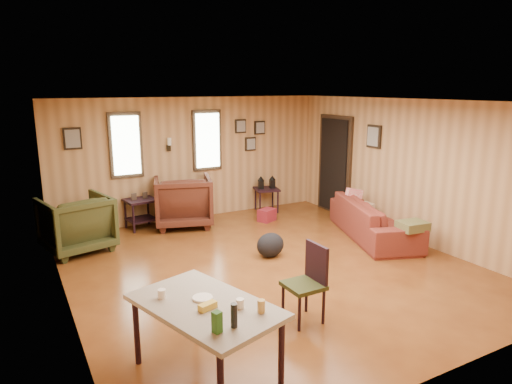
# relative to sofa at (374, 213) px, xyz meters

# --- Properties ---
(room) EXTENTS (5.54, 6.04, 2.44)m
(room) POSITION_rel_sofa_xyz_m (-2.13, -0.03, 0.77)
(room) COLOR brown
(room) RESTS_ON ground
(sofa) EXTENTS (1.38, 2.32, 0.87)m
(sofa) POSITION_rel_sofa_xyz_m (0.00, 0.00, 0.00)
(sofa) COLOR maroon
(sofa) RESTS_ON ground
(recliner_brown) EXTENTS (1.27, 1.23, 1.06)m
(recliner_brown) POSITION_rel_sofa_xyz_m (-2.69, 2.25, 0.09)
(recliner_brown) COLOR #461F15
(recliner_brown) RESTS_ON ground
(recliner_green) EXTENTS (1.15, 1.11, 1.00)m
(recliner_green) POSITION_rel_sofa_xyz_m (-4.66, 1.77, 0.06)
(recliner_green) COLOR #313518
(recliner_green) RESTS_ON ground
(end_table) EXTENTS (0.60, 0.56, 0.69)m
(end_table) POSITION_rel_sofa_xyz_m (-3.45, 2.46, -0.05)
(end_table) COLOR black
(end_table) RESTS_ON ground
(side_table) EXTENTS (0.59, 0.59, 0.77)m
(side_table) POSITION_rel_sofa_xyz_m (-0.80, 2.37, 0.09)
(side_table) COLOR black
(side_table) RESTS_ON ground
(cooler) EXTENTS (0.41, 0.36, 0.24)m
(cooler) POSITION_rel_sofa_xyz_m (-1.15, 1.74, -0.32)
(cooler) COLOR maroon
(cooler) RESTS_ON ground
(backpack) EXTENTS (0.48, 0.38, 0.38)m
(backpack) POSITION_rel_sofa_xyz_m (-2.08, 0.04, -0.24)
(backpack) COLOR black
(backpack) RESTS_ON ground
(sofa_pillows) EXTENTS (0.60, 1.86, 0.38)m
(sofa_pillows) POSITION_rel_sofa_xyz_m (-0.04, -0.25, 0.07)
(sofa_pillows) COLOR brown
(sofa_pillows) RESTS_ON sofa
(dining_table) EXTENTS (1.20, 1.57, 0.91)m
(dining_table) POSITION_rel_sofa_xyz_m (-4.11, -2.26, 0.21)
(dining_table) COLOR gray
(dining_table) RESTS_ON ground
(dining_chair) EXTENTS (0.41, 0.41, 0.89)m
(dining_chair) POSITION_rel_sofa_xyz_m (-2.71, -1.86, 0.06)
(dining_chair) COLOR #313518
(dining_chair) RESTS_ON ground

